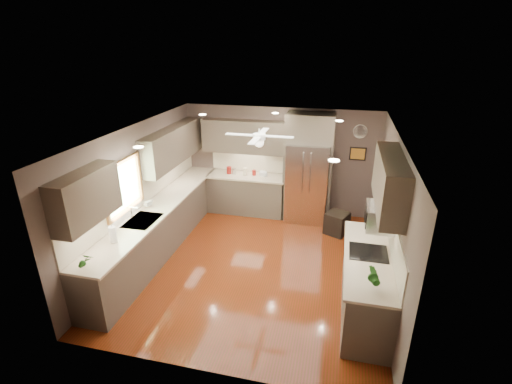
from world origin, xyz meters
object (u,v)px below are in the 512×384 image
at_px(canister_a, 229,170).
at_px(microwave, 380,217).
at_px(potted_plant_right, 373,276).
at_px(potted_plant_left, 84,260).
at_px(stool, 337,223).
at_px(refrigerator, 308,170).
at_px(canister_d, 254,173).
at_px(canister_b, 234,171).
at_px(soap_bottle, 148,203).
at_px(paper_towel, 113,234).
at_px(canister_c, 245,171).
at_px(bowl, 263,175).

relative_size(canister_a, microwave, 0.32).
height_order(canister_a, potted_plant_right, potted_plant_right).
xyz_separation_m(potted_plant_left, stool, (3.37, 3.63, -0.85)).
distance_m(potted_plant_left, refrigerator, 4.97).
xyz_separation_m(canister_a, potted_plant_left, (-0.77, -4.26, 0.07)).
height_order(canister_d, microwave, microwave).
bearing_deg(canister_b, potted_plant_right, -51.59).
relative_size(potted_plant_right, stool, 0.55).
relative_size(soap_bottle, stool, 0.33).
bearing_deg(refrigerator, canister_a, 178.36).
bearing_deg(canister_b, paper_towel, -105.08).
distance_m(canister_a, refrigerator, 1.87).
xyz_separation_m(canister_a, soap_bottle, (-0.91, -2.19, 0.01)).
bearing_deg(canister_c, potted_plant_left, -105.38).
height_order(soap_bottle, stool, soap_bottle).
distance_m(refrigerator, paper_towel, 4.37).
bearing_deg(refrigerator, stool, -38.39).
relative_size(canister_a, soap_bottle, 0.96).
height_order(potted_plant_left, refrigerator, refrigerator).
bearing_deg(soap_bottle, canister_c, 58.94).
relative_size(soap_bottle, bowl, 0.86).
xyz_separation_m(canister_c, potted_plant_left, (-1.17, -4.25, 0.06)).
distance_m(potted_plant_right, stool, 3.26).
bearing_deg(stool, canister_a, 166.30).
xyz_separation_m(microwave, paper_towel, (-4.00, -0.75, -0.40)).
distance_m(canister_d, refrigerator, 1.28).
relative_size(bowl, microwave, 0.39).
xyz_separation_m(bowl, stool, (1.77, -0.63, -0.73)).
xyz_separation_m(refrigerator, paper_towel, (-2.68, -3.46, -0.11)).
xyz_separation_m(potted_plant_right, paper_towel, (-3.90, 0.23, -0.02)).
bearing_deg(canister_d, canister_b, -175.03).
bearing_deg(soap_bottle, microwave, -7.87).
relative_size(potted_plant_right, bowl, 1.44).
height_order(canister_b, canister_c, canister_c).
height_order(soap_bottle, potted_plant_left, potted_plant_left).
bearing_deg(bowl, paper_towel, -115.01).
height_order(potted_plant_right, paper_towel, potted_plant_right).
bearing_deg(soap_bottle, potted_plant_left, -85.96).
height_order(canister_c, stool, canister_c).
bearing_deg(stool, bowl, 160.26).
xyz_separation_m(canister_a, bowl, (0.83, 0.00, -0.05)).
relative_size(canister_d, microwave, 0.24).
bearing_deg(microwave, canister_b, 138.08).
bearing_deg(refrigerator, microwave, -63.91).
bearing_deg(stool, refrigerator, 141.61).
xyz_separation_m(bowl, paper_towel, (-1.64, -3.51, 0.11)).
distance_m(canister_c, soap_bottle, 2.55).
relative_size(soap_bottle, potted_plant_right, 0.59).
distance_m(potted_plant_right, bowl, 4.37).
relative_size(canister_a, potted_plant_left, 0.61).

